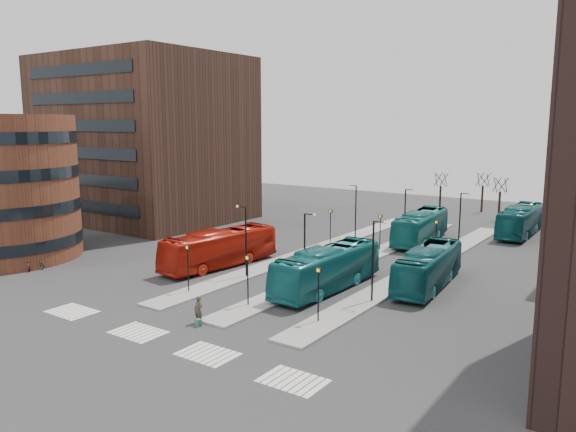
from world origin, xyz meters
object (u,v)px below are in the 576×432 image
Objects in this scene: teal_bus_c at (428,267)px; commuter_c at (304,281)px; traveller at (198,310)px; teal_bus_d at (521,220)px; teal_bus_b at (421,227)px; teal_bus_a at (327,268)px; commuter_b at (287,278)px; commuter_a at (190,266)px; bicycle_far at (37,264)px; suitcase at (198,323)px; bicycle_mid at (28,266)px; red_bus at (220,248)px.

commuter_c is (-7.81, -6.54, -0.88)m from teal_bus_c.
traveller is at bearing -124.60° from teal_bus_c.
teal_bus_d is 8.39× the size of commuter_c.
commuter_c is at bearing -145.50° from teal_bus_c.
teal_bus_b is 6.73× the size of traveller.
commuter_b is at bearing -150.76° from teal_bus_a.
teal_bus_c is at bearing 132.35° from commuter_c.
teal_bus_d is at bearing -109.31° from commuter_a.
teal_bus_b is 7.20× the size of bicycle_far.
suitcase is 0.88m from traveller.
traveller reaches higher than bicycle_mid.
commuter_a is 15.08m from bicycle_mid.
teal_bus_a is 8.32m from teal_bus_c.
traveller is at bearing 178.40° from commuter_b.
bicycle_mid is (-22.42, 1.41, 0.22)m from suitcase.
teal_bus_a is at bearing -145.42° from teal_bus_c.
teal_bus_c is 7.61× the size of bicycle_mid.
teal_bus_d is 44.93m from traveller.
red_bus is 37.05m from teal_bus_d.
teal_bus_a is at bearing -104.19° from teal_bus_d.
teal_bus_a is 27.32m from bicycle_mid.
teal_bus_c is at bearing 59.71° from traveller.
bicycle_far reaches higher than suitcase.
teal_bus_b is 40.37m from bicycle_mid.
teal_bus_d is 53.78m from bicycle_mid.
bicycle_far is at bearing 173.96° from traveller.
teal_bus_c is at bearing 41.49° from teal_bus_a.
teal_bus_b is 17.58m from teal_bus_c.
teal_bus_b is 22.70m from commuter_c.
teal_bus_a is at bearing -80.18° from bicycle_far.
teal_bus_d is at bearing 89.36° from suitcase.
commuter_a is at bearing -159.55° from teal_bus_c.
teal_bus_c is 19.42m from traveller.
red_bus is 1.06× the size of teal_bus_c.
commuter_a reaches higher than suitcase.
suitcase is 0.26× the size of commuter_a.
teal_bus_a reaches higher than commuter_b.
commuter_c is at bearing -50.32° from bicycle_mid.
teal_bus_a is at bearing 73.98° from traveller.
teal_bus_c is at bearing -45.12° from bicycle_mid.
red_bus reaches higher than commuter_c.
teal_bus_d reaches higher than red_bus.
teal_bus_c is 34.95m from bicycle_far.
bicycle_far is at bearing 18.06° from bicycle_mid.
commuter_b is 24.02m from bicycle_mid.
suitcase is 0.28× the size of bicycle_far.
teal_bus_c is 11.59m from commuter_b.
traveller is (8.87, -12.17, -0.80)m from red_bus.
commuter_a is 1.11× the size of commuter_b.
commuter_c is (10.52, -1.77, -0.98)m from red_bus.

